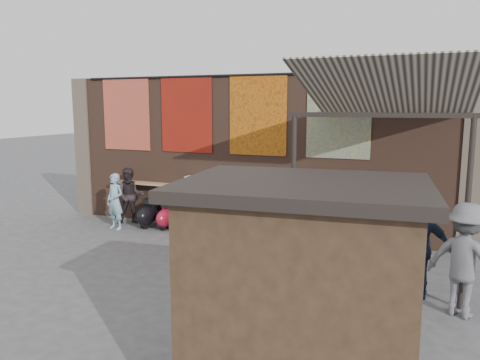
# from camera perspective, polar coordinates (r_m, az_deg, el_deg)

# --- Properties ---
(ground) EXTENTS (70.00, 70.00, 0.00)m
(ground) POSITION_cam_1_polar(r_m,az_deg,el_deg) (10.07, -4.47, -9.67)
(ground) COLOR #474749
(ground) RESTS_ON ground
(brick_wall) EXTENTS (10.00, 0.40, 4.00)m
(brick_wall) POSITION_cam_1_polar(r_m,az_deg,el_deg) (12.08, 1.15, 3.21)
(brick_wall) COLOR brown
(brick_wall) RESTS_ON ground
(pier_left) EXTENTS (0.50, 0.50, 4.00)m
(pier_left) POSITION_cam_1_polar(r_m,az_deg,el_deg) (14.75, -18.12, 3.83)
(pier_left) COLOR #4C4238
(pier_left) RESTS_ON ground
(pier_right) EXTENTS (0.50, 0.50, 4.00)m
(pier_right) POSITION_cam_1_polar(r_m,az_deg,el_deg) (11.32, 26.56, 1.86)
(pier_right) COLOR #4C4238
(pier_right) RESTS_ON ground
(eating_counter) EXTENTS (8.00, 0.32, 0.05)m
(eating_counter) POSITION_cam_1_polar(r_m,az_deg,el_deg) (11.86, 0.50, -1.29)
(eating_counter) COLOR #9E7A51
(eating_counter) RESTS_ON brick_wall
(shelf_box) EXTENTS (0.63, 0.27, 0.26)m
(shelf_box) POSITION_cam_1_polar(r_m,az_deg,el_deg) (12.34, -5.22, -0.18)
(shelf_box) COLOR white
(shelf_box) RESTS_ON eating_counter
(tapestry_redgold) EXTENTS (1.50, 0.02, 2.00)m
(tapestry_redgold) POSITION_cam_1_polar(r_m,az_deg,el_deg) (13.54, -13.70, 7.83)
(tapestry_redgold) COLOR maroon
(tapestry_redgold) RESTS_ON brick_wall
(tapestry_sun) EXTENTS (1.50, 0.02, 2.00)m
(tapestry_sun) POSITION_cam_1_polar(r_m,az_deg,el_deg) (12.53, -6.55, 7.95)
(tapestry_sun) COLOR red
(tapestry_sun) RESTS_ON brick_wall
(tapestry_orange) EXTENTS (1.50, 0.02, 2.00)m
(tapestry_orange) POSITION_cam_1_polar(r_m,az_deg,el_deg) (11.70, 2.16, 7.93)
(tapestry_orange) COLOR #B06316
(tapestry_orange) RESTS_ON brick_wall
(tapestry_multi) EXTENTS (1.50, 0.02, 2.00)m
(tapestry_multi) POSITION_cam_1_polar(r_m,az_deg,el_deg) (11.18, 11.93, 7.69)
(tapestry_multi) COLOR #25468A
(tapestry_multi) RESTS_ON brick_wall
(hang_rail) EXTENTS (9.50, 0.06, 0.06)m
(hang_rail) POSITION_cam_1_polar(r_m,az_deg,el_deg) (11.82, 0.77, 12.70)
(hang_rail) COLOR black
(hang_rail) RESTS_ON brick_wall
(scooter_stool_0) EXTENTS (0.37, 0.81, 0.77)m
(scooter_stool_0) POSITION_cam_1_polar(r_m,az_deg,el_deg) (12.84, -10.84, -3.90)
(scooter_stool_0) COLOR black
(scooter_stool_0) RESTS_ON ground
(scooter_stool_1) EXTENTS (0.33, 0.74, 0.71)m
(scooter_stool_1) POSITION_cam_1_polar(r_m,az_deg,el_deg) (12.60, -8.74, -4.25)
(scooter_stool_1) COLOR maroon
(scooter_stool_1) RESTS_ON ground
(scooter_stool_2) EXTENTS (0.36, 0.81, 0.77)m
(scooter_stool_2) POSITION_cam_1_polar(r_m,az_deg,el_deg) (12.34, -6.55, -4.33)
(scooter_stool_2) COLOR #A4190C
(scooter_stool_2) RESTS_ON ground
(scooter_stool_3) EXTENTS (0.32, 0.71, 0.68)m
(scooter_stool_3) POSITION_cam_1_polar(r_m,az_deg,el_deg) (12.05, -4.07, -4.86)
(scooter_stool_3) COLOR navy
(scooter_stool_3) RESTS_ON ground
(scooter_stool_4) EXTENTS (0.32, 0.71, 0.67)m
(scooter_stool_4) POSITION_cam_1_polar(r_m,az_deg,el_deg) (11.82, -1.38, -5.12)
(scooter_stool_4) COLOR black
(scooter_stool_4) RESTS_ON ground
(scooter_stool_5) EXTENTS (0.39, 0.87, 0.82)m
(scooter_stool_5) POSITION_cam_1_polar(r_m,az_deg,el_deg) (11.60, 1.41, -5.01)
(scooter_stool_5) COLOR #175C3E
(scooter_stool_5) RESTS_ON ground
(scooter_stool_6) EXTENTS (0.34, 0.75, 0.71)m
(scooter_stool_6) POSITION_cam_1_polar(r_m,az_deg,el_deg) (11.42, 4.01, -5.53)
(scooter_stool_6) COLOR navy
(scooter_stool_6) RESTS_ON ground
(scooter_stool_7) EXTENTS (0.37, 0.81, 0.77)m
(scooter_stool_7) POSITION_cam_1_polar(r_m,az_deg,el_deg) (11.29, 6.64, -5.59)
(scooter_stool_7) COLOR #105019
(scooter_stool_7) RESTS_ON ground
(diner_left) EXTENTS (0.60, 0.46, 1.48)m
(diner_left) POSITION_cam_1_polar(r_m,az_deg,el_deg) (12.73, -14.98, -2.53)
(diner_left) COLOR #7AA4B2
(diner_left) RESTS_ON ground
(diner_right) EXTENTS (0.96, 0.91, 1.56)m
(diner_right) POSITION_cam_1_polar(r_m,az_deg,el_deg) (13.16, -13.24, -1.92)
(diner_right) COLOR #292022
(diner_right) RESTS_ON ground
(shopper_navy) EXTENTS (1.04, 0.47, 1.76)m
(shopper_navy) POSITION_cam_1_polar(r_m,az_deg,el_deg) (8.48, 20.94, -7.67)
(shopper_navy) COLOR #172034
(shopper_navy) RESTS_ON ground
(shopper_grey) EXTENTS (1.32, 1.07, 1.78)m
(shopper_grey) POSITION_cam_1_polar(r_m,az_deg,el_deg) (8.03, 25.71, -8.80)
(shopper_grey) COLOR slate
(shopper_grey) RESTS_ON ground
(shopper_tan) EXTENTS (0.94, 1.04, 1.79)m
(shopper_tan) POSITION_cam_1_polar(r_m,az_deg,el_deg) (9.10, 10.70, -5.96)
(shopper_tan) COLOR #836253
(shopper_tan) RESTS_ON ground
(market_stall) EXTENTS (2.33, 1.83, 2.37)m
(market_stall) POSITION_cam_1_polar(r_m,az_deg,el_deg) (5.07, 7.46, -14.83)
(market_stall) COLOR black
(market_stall) RESTS_ON ground
(stall_roof) EXTENTS (2.61, 2.10, 0.12)m
(stall_roof) POSITION_cam_1_polar(r_m,az_deg,el_deg) (4.71, 7.76, -0.83)
(stall_roof) COLOR black
(stall_roof) RESTS_ON market_stall
(stall_sign) EXTENTS (1.20, 0.15, 0.50)m
(stall_sign) POSITION_cam_1_polar(r_m,az_deg,el_deg) (5.68, 8.98, -6.49)
(stall_sign) COLOR gold
(stall_sign) RESTS_ON market_stall
(stall_shelf) EXTENTS (1.82, 0.27, 0.06)m
(stall_shelf) POSITION_cam_1_polar(r_m,az_deg,el_deg) (5.97, 8.77, -14.40)
(stall_shelf) COLOR #473321
(stall_shelf) RESTS_ON market_stall
(awning_canvas) EXTENTS (3.20, 3.28, 0.97)m
(awning_canvas) POSITION_cam_1_polar(r_m,az_deg,el_deg) (9.46, 17.58, 10.58)
(awning_canvas) COLOR beige
(awning_canvas) RESTS_ON brick_wall
(awning_ledger) EXTENTS (3.30, 0.08, 0.12)m
(awning_ledger) POSITION_cam_1_polar(r_m,az_deg,el_deg) (11.06, 18.37, 12.34)
(awning_ledger) COLOR #33261C
(awning_ledger) RESTS_ON brick_wall
(awning_header) EXTENTS (3.00, 0.08, 0.08)m
(awning_header) POSITION_cam_1_polar(r_m,az_deg,el_deg) (7.96, 16.52, 7.61)
(awning_header) COLOR black
(awning_header) RESTS_ON awning_post_left
(awning_post_left) EXTENTS (0.09, 0.09, 3.10)m
(awning_post_left) POSITION_cam_1_polar(r_m,az_deg,el_deg) (8.39, 6.48, -2.56)
(awning_post_left) COLOR black
(awning_post_left) RESTS_ON ground
(awning_post_right) EXTENTS (0.09, 0.09, 3.10)m
(awning_post_right) POSITION_cam_1_polar(r_m,az_deg,el_deg) (8.12, 25.92, -3.81)
(awning_post_right) COLOR black
(awning_post_right) RESTS_ON ground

